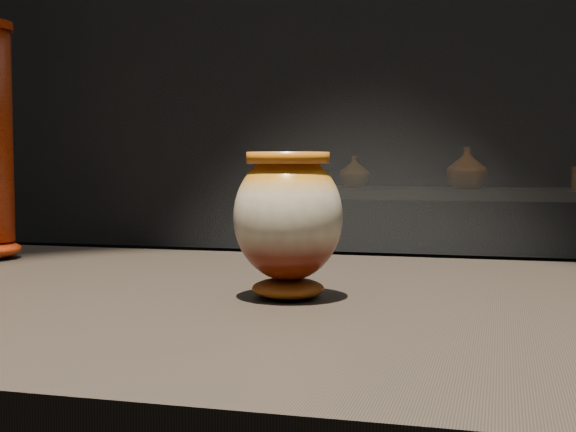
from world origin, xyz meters
name	(u,v)px	position (x,y,z in m)	size (l,w,h in m)	color
main_vase	(288,219)	(0.02, -0.01, 0.99)	(0.15, 0.15, 0.16)	#611808
back_shelf	(455,238)	(0.01, 3.48, 0.64)	(2.00, 0.60, 0.90)	black
back_vase_left	(354,172)	(-0.54, 3.51, 0.99)	(0.17, 0.17, 0.17)	#996816
back_vase_mid	(467,168)	(0.07, 3.47, 1.01)	(0.21, 0.21, 0.22)	#611808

